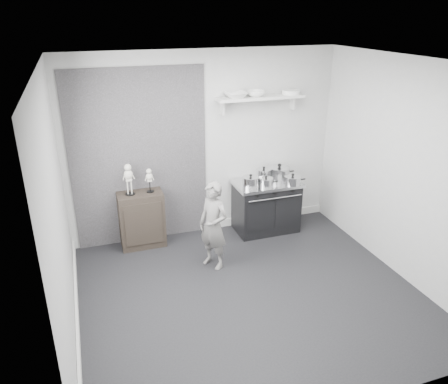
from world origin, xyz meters
The scene contains 16 objects.
ground centered at (0.00, 0.00, 0.00)m, with size 4.00×4.00×0.00m, color black.
room_shell centered at (-0.09, 0.15, 1.64)m, with size 4.02×3.62×2.71m.
wall_shelf centered at (0.80, 1.68, 2.01)m, with size 1.30×0.26×0.24m.
stove centered at (0.87, 1.48, 0.40)m, with size 0.99×0.62×0.79m.
side_cabinet centered at (-1.01, 1.61, 0.41)m, with size 0.63×0.36×0.81m, color black.
child centered at (-0.21, 0.74, 0.59)m, with size 0.43×0.28×1.19m, color slate.
pot_front_left centered at (0.57, 1.40, 0.87)m, with size 0.33×0.24×0.19m.
pot_back_left centered at (0.85, 1.58, 0.88)m, with size 0.31×0.23×0.21m.
pot_back_right centered at (1.12, 1.60, 0.88)m, with size 0.41×0.33×0.22m.
pot_front_right centered at (1.19, 1.28, 0.85)m, with size 0.33×0.25×0.17m.
pot_front_center centered at (0.78, 1.33, 0.86)m, with size 0.30×0.21×0.16m.
skeleton_full centered at (-1.14, 1.61, 1.07)m, with size 0.14×0.09×0.51m, color beige, non-canonical shape.
skeleton_torso centered at (-0.86, 1.61, 1.01)m, with size 0.11×0.07×0.40m, color beige, non-canonical shape.
bowl_large centered at (0.42, 1.67, 2.08)m, with size 0.33×0.33×0.08m, color white.
bowl_small centered at (0.72, 1.67, 2.08)m, with size 0.27×0.27×0.08m, color white.
plate_stack centered at (1.27, 1.67, 2.07)m, with size 0.26×0.26×0.06m, color white.
Camera 1 is at (-1.70, -4.07, 3.17)m, focal length 35.00 mm.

